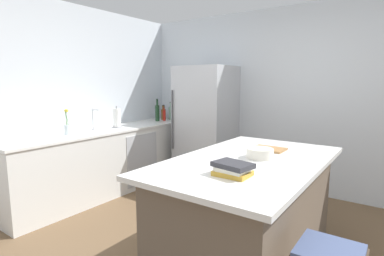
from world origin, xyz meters
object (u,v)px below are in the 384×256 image
object	(u,v)px
kitchen_island	(248,210)
mixing_bowl	(260,153)
sink_faucet	(94,119)
whiskey_bottle	(163,114)
wine_bottle	(157,112)
cutting_board	(269,149)
hot_sauce_bottle	(164,115)
paper_towel_roll	(117,118)
gin_bottle	(171,113)
flower_vase	(67,126)
refrigerator	(206,125)
cookbook_stack	(233,169)

from	to	relation	value
kitchen_island	mixing_bowl	xyz separation A→B (m)	(0.05, 0.08, 0.50)
sink_faucet	whiskey_bottle	world-z (taller)	sink_faucet
sink_faucet	mixing_bowl	bearing A→B (deg)	-4.19
wine_bottle	cutting_board	xyz separation A→B (m)	(2.38, -1.07, -0.13)
kitchen_island	hot_sauce_bottle	world-z (taller)	hot_sauce_bottle
wine_bottle	paper_towel_roll	bearing A→B (deg)	-88.37
kitchen_island	gin_bottle	xyz separation A→B (m)	(-2.33, 1.80, 0.57)
mixing_bowl	paper_towel_roll	bearing A→B (deg)	167.74
gin_bottle	flower_vase	bearing A→B (deg)	-91.80
sink_faucet	wine_bottle	size ratio (longest dim) A/B	0.80
kitchen_island	wine_bottle	distance (m)	2.88
gin_bottle	cutting_board	world-z (taller)	gin_bottle
sink_faucet	mixing_bowl	world-z (taller)	sink_faucet
whiskey_bottle	wine_bottle	bearing A→B (deg)	-81.19
flower_vase	whiskey_bottle	bearing A→B (deg)	90.81
kitchen_island	paper_towel_roll	size ratio (longest dim) A/B	6.11
kitchen_island	mixing_bowl	bearing A→B (deg)	57.50
whiskey_bottle	hot_sauce_bottle	bearing A→B (deg)	-43.84
paper_towel_roll	refrigerator	bearing A→B (deg)	50.64
hot_sauce_bottle	wine_bottle	world-z (taller)	wine_bottle
hot_sauce_bottle	cutting_board	xyz separation A→B (m)	(2.32, -1.17, -0.08)
whiskey_bottle	wine_bottle	distance (m)	0.20
refrigerator	flower_vase	xyz separation A→B (m)	(-0.88, -1.81, 0.11)
kitchen_island	refrigerator	xyz separation A→B (m)	(-1.51, 1.65, 0.44)
hot_sauce_bottle	cookbook_stack	xyz separation A→B (m)	(2.42, -2.09, -0.04)
whiskey_bottle	hot_sauce_bottle	world-z (taller)	whiskey_bottle
sink_faucet	mixing_bowl	distance (m)	2.49
hot_sauce_bottle	cutting_board	world-z (taller)	hot_sauce_bottle
kitchen_island	refrigerator	world-z (taller)	refrigerator
whiskey_bottle	paper_towel_roll	bearing A→B (deg)	-87.10
kitchen_island	gin_bottle	distance (m)	3.00
gin_bottle	wine_bottle	world-z (taller)	wine_bottle
gin_bottle	mixing_bowl	distance (m)	2.94
gin_bottle	wine_bottle	size ratio (longest dim) A/B	0.82
paper_towel_roll	cookbook_stack	xyz separation A→B (m)	(2.46, -1.09, -0.08)
hot_sauce_bottle	wine_bottle	bearing A→B (deg)	-123.86
cookbook_stack	flower_vase	bearing A→B (deg)	172.60
kitchen_island	flower_vase	size ratio (longest dim) A/B	5.92
gin_bottle	kitchen_island	bearing A→B (deg)	-37.70
cookbook_stack	sink_faucet	bearing A→B (deg)	163.49
whiskey_bottle	cookbook_stack	distance (m)	3.33
kitchen_island	mixing_bowl	size ratio (longest dim) A/B	8.33
cookbook_stack	cutting_board	distance (m)	0.92
flower_vase	cutting_board	size ratio (longest dim) A/B	1.08
hot_sauce_bottle	mixing_bowl	distance (m)	2.82
sink_faucet	gin_bottle	bearing A→B (deg)	86.12
flower_vase	hot_sauce_bottle	size ratio (longest dim) A/B	1.36
paper_towel_roll	cutting_board	bearing A→B (deg)	-4.24
refrigerator	paper_towel_roll	size ratio (longest dim) A/B	5.76
whiskey_bottle	wine_bottle	world-z (taller)	wine_bottle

